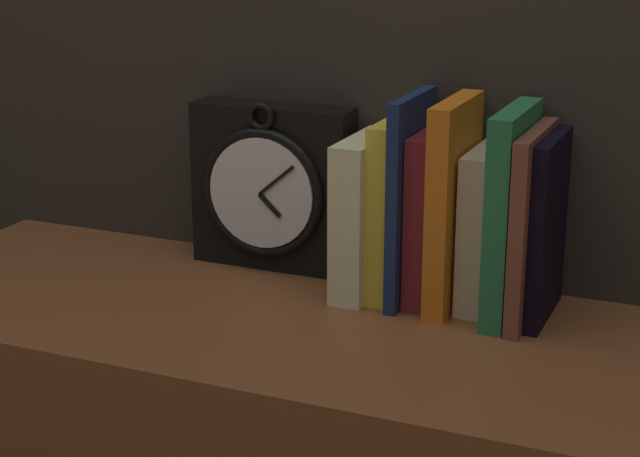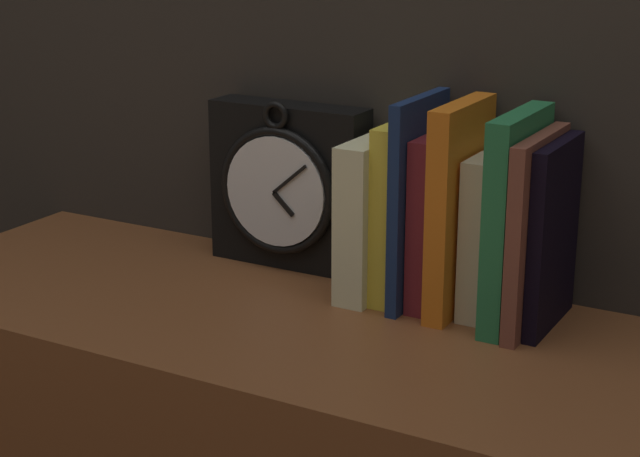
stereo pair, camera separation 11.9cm
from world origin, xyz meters
name	(u,v)px [view 1 (the left image)]	position (x,y,z in m)	size (l,w,h in m)	color
clock	(271,187)	(-0.14, 0.15, 1.03)	(0.21, 0.07, 0.22)	black
book_slot0_cream	(365,215)	(0.01, 0.12, 1.02)	(0.04, 0.14, 0.19)	beige
book_slot1_yellow	(394,208)	(0.04, 0.12, 1.03)	(0.03, 0.12, 0.22)	yellow
book_slot2_navy	(410,198)	(0.07, 0.12, 1.05)	(0.01, 0.14, 0.25)	navy
book_slot3_maroon	(431,216)	(0.09, 0.12, 1.03)	(0.03, 0.12, 0.21)	maroon
book_slot4_orange	(453,204)	(0.12, 0.12, 1.05)	(0.03, 0.14, 0.25)	orange
book_slot5_cream	(484,228)	(0.15, 0.13, 1.02)	(0.03, 0.12, 0.19)	beige
book_slot6_green	(511,214)	(0.19, 0.11, 1.04)	(0.03, 0.15, 0.24)	#247140
book_slot7_brown	(531,226)	(0.21, 0.11, 1.03)	(0.02, 0.15, 0.22)	brown
book_slot8_black	(548,228)	(0.23, 0.12, 1.03)	(0.02, 0.14, 0.21)	black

